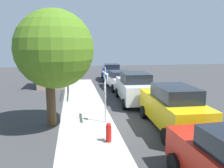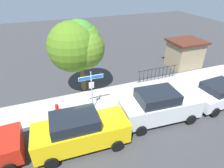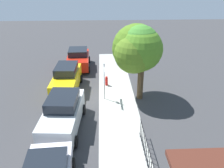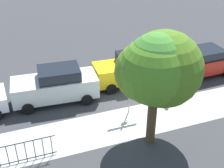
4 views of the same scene
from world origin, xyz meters
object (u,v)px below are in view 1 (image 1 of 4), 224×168
Objects in this scene: fire_hydrant at (109,132)px; car_blue at (111,72)px; car_yellow at (172,107)px; car_white at (120,79)px; car_silver at (134,88)px; street_sign at (105,85)px; shade_tree at (54,48)px; utility_shed at (51,73)px.

car_blue is at bearing -10.26° from fire_hydrant.
car_yellow is 9.61m from car_white.
car_silver reaches higher than fire_hydrant.
street_sign is 0.56× the size of car_silver.
car_yellow is 0.98× the size of car_silver.
shade_tree reaches higher than street_sign.
street_sign is 8.63m from car_white.
car_blue reaches higher than fire_hydrant.
car_white reaches higher than fire_hydrant.
utility_shed is at bearing 6.39° from shade_tree.
street_sign is 2.88m from shade_tree.
shade_tree is at bearing 163.74° from car_blue.
shade_tree reaches higher than utility_shed.
car_silver reaches higher than car_white.
car_silver is 4.80m from car_white.
car_white is 6.12m from utility_shed.
car_yellow is (-1.39, -2.83, -0.87)m from street_sign.
street_sign is 13.30m from car_blue.
fire_hydrant is (-10.45, 2.65, -0.43)m from car_white.
shade_tree is at bearing -173.61° from utility_shed.
street_sign is 2.69m from fire_hydrant.
utility_shed is at bearing 121.21° from car_blue.
street_sign is at bearing -161.10° from utility_shed.
fire_hydrant is at bearing 159.07° from car_silver.
car_blue is at bearing 3.28° from car_silver.
utility_shed is (9.93, 3.40, -0.57)m from street_sign.
car_blue is at bearing -20.08° from shade_tree.
street_sign reaches higher than fire_hydrant.
car_silver reaches higher than car_yellow.
fire_hydrant is (-2.05, -2.07, -3.25)m from shade_tree.
car_blue is at bearing -4.69° from car_white.
car_silver is 9.61m from car_blue.
car_blue is (9.61, -0.13, -0.10)m from car_silver.
car_silver is 1.56× the size of utility_shed.
shade_tree is 1.10× the size of car_silver.
car_yellow is at bearing -116.16° from street_sign.
car_silver is at bearing -35.52° from street_sign.
shade_tree is 6.48m from car_silver.
fire_hydrant is at bearing -165.27° from utility_shed.
car_silver is (4.80, 0.39, 0.00)m from car_yellow.
street_sign is at bearing 172.68° from car_blue.
street_sign is at bearing 160.00° from car_white.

